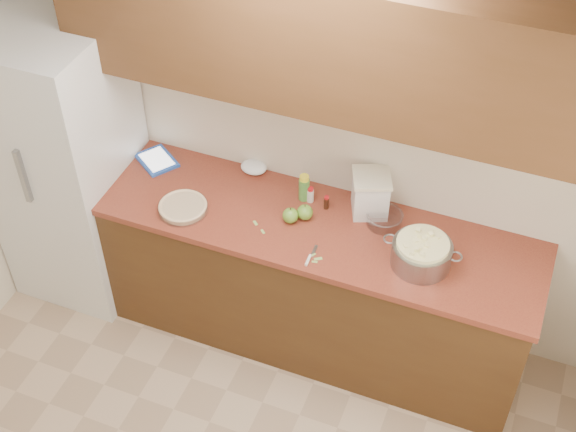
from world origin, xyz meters
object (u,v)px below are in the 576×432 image
at_px(flour_canister, 370,193).
at_px(colander, 421,253).
at_px(tablet, 157,160).
at_px(pie, 183,207).

bearing_deg(flour_canister, colander, -38.20).
relative_size(flour_canister, tablet, 0.87).
relative_size(pie, flour_canister, 1.05).
relative_size(colander, tablet, 1.36).
bearing_deg(flour_canister, pie, -158.57).
relative_size(colander, flour_canister, 1.57).
bearing_deg(tablet, pie, -9.15).
distance_m(colander, flour_canister, 0.46).
relative_size(pie, colander, 0.67).
relative_size(pie, tablet, 0.91).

